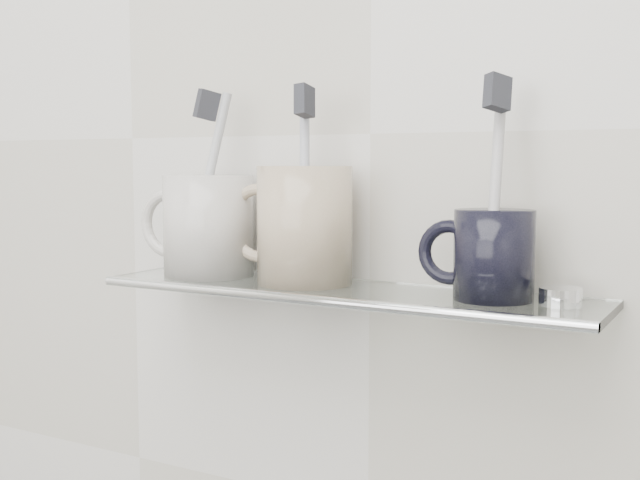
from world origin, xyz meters
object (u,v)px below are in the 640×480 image
Objects in this scene: shelf_glass at (342,292)px; mug_left at (209,226)px; mug_center at (305,225)px; mug_right at (494,255)px.

shelf_glass is 0.17m from mug_left.
mug_left is 0.92× the size of mug_center.
mug_left is at bearing 156.82° from mug_center.
shelf_glass is at bearing 175.23° from mug_right.
mug_center is at bearing 173.30° from mug_right.
mug_left is at bearing 173.30° from mug_right.
shelf_glass is 4.65× the size of mug_left.
mug_right is at bearing -2.10° from mug_left.
mug_center is (-0.04, 0.00, 0.06)m from shelf_glass.
shelf_glass is 0.16m from mug_right.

